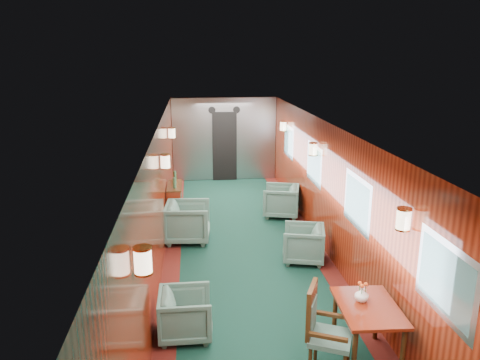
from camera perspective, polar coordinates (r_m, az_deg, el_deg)
The scene contains 12 objects.
room at distance 7.73m, azimuth 1.19°, elevation 0.50°, with size 12.00×12.10×2.40m.
bulkhead at distance 13.58m, azimuth -1.92°, elevation 4.94°, with size 2.98×0.17×2.39m.
windows_right at distance 8.32m, azimuth 11.19°, elevation -0.04°, with size 0.02×8.60×0.80m.
wall_sconces at distance 8.24m, azimuth 0.71°, elevation 2.53°, with size 2.97×7.97×0.25m.
dining_table at distance 5.92m, azimuth 15.32°, elevation -15.56°, with size 0.73×1.01×0.73m.
side_chair at distance 5.64m, azimuth 9.96°, elevation -17.22°, with size 0.63×0.64×1.09m.
credenza at distance 10.21m, azimuth -7.95°, elevation -2.91°, with size 0.31×0.98×1.16m.
flower_vase at distance 5.90m, azimuth 14.63°, elevation -13.37°, with size 0.17×0.17×0.17m, color silver.
armchair_left_near at distance 6.36m, azimuth -6.65°, elevation -15.94°, with size 0.67×0.69×0.63m, color #1A3E38.
armchair_left_far at distance 9.28m, azimuth -6.37°, elevation -5.11°, with size 0.83×0.86×0.78m, color #1A3E38.
armchair_right_near at distance 8.45m, azimuth 7.73°, elevation -7.70°, with size 0.70×0.72×0.65m, color #1A3E38.
armchair_right_far at distance 10.66m, azimuth 5.02°, elevation -2.56°, with size 0.76×0.79×0.72m, color #1A3E38.
Camera 1 is at (-0.93, -7.42, 3.59)m, focal length 35.00 mm.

